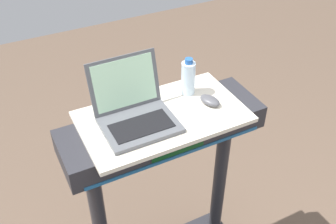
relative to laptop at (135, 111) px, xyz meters
The scene contains 4 objects.
desk_board 0.13m from the laptop, ahead, with size 0.70×0.40×0.02m, color beige.
laptop is the anchor object (origin of this frame).
computer_mouse 0.34m from the laptop, ahead, with size 0.06×0.10×0.03m, color #4C4C51.
water_bottle 0.31m from the laptop, 15.08° to the left, with size 0.06×0.06×0.18m.
Camera 1 is at (-0.58, -0.49, 2.18)m, focal length 42.46 mm.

